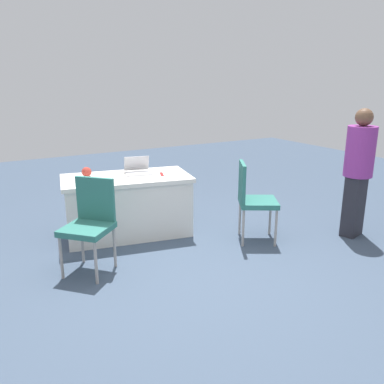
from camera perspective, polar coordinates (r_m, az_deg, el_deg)
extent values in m
plane|color=#3D4C60|center=(4.01, 0.60, -12.28)|extent=(14.40, 14.40, 0.00)
cube|color=silver|center=(4.94, -9.42, 1.94)|extent=(1.67, 1.07, 0.05)
cube|color=silver|center=(5.04, -9.23, -2.17)|extent=(1.60, 1.03, 0.70)
cylinder|color=#9E9993|center=(5.08, 11.17, -3.58)|extent=(0.03, 0.03, 0.45)
cylinder|color=#9E9993|center=(4.73, 11.97, -5.12)|extent=(0.03, 0.03, 0.45)
cylinder|color=#9E9993|center=(5.03, 6.89, -3.61)|extent=(0.03, 0.03, 0.45)
cylinder|color=#9E9993|center=(4.67, 7.38, -5.17)|extent=(0.03, 0.03, 0.45)
cube|color=#2D7066|center=(4.79, 9.49, -1.47)|extent=(0.60, 0.60, 0.06)
cube|color=#2D7066|center=(4.70, 7.22, 1.51)|extent=(0.25, 0.38, 0.45)
cylinder|color=#9E9993|center=(3.92, -13.65, -9.87)|extent=(0.03, 0.03, 0.44)
cylinder|color=#9E9993|center=(4.12, -18.29, -8.98)|extent=(0.03, 0.03, 0.44)
cylinder|color=#9E9993|center=(4.22, -11.07, -7.79)|extent=(0.03, 0.03, 0.44)
cylinder|color=#9E9993|center=(4.40, -15.50, -7.08)|extent=(0.03, 0.03, 0.44)
cube|color=#2D7066|center=(4.07, -14.88, -5.18)|extent=(0.62, 0.62, 0.06)
cube|color=#2D7066|center=(4.15, -13.71, -0.96)|extent=(0.32, 0.33, 0.45)
cube|color=#26262D|center=(5.31, 22.24, -1.87)|extent=(0.32, 0.25, 0.76)
cylinder|color=#8C338C|center=(5.16, 23.03, 5.38)|extent=(0.42, 0.42, 0.60)
sphere|color=brown|center=(5.11, 23.53, 9.84)|extent=(0.21, 0.21, 0.21)
cube|color=silver|center=(5.03, -7.69, 2.65)|extent=(0.36, 0.29, 0.02)
cube|color=#B7B7BC|center=(5.15, -7.99, 4.11)|extent=(0.32, 0.15, 0.19)
sphere|color=#B2382D|center=(5.01, -14.92, 2.82)|extent=(0.12, 0.12, 0.12)
cube|color=red|center=(4.98, -4.37, 2.58)|extent=(0.09, 0.18, 0.01)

